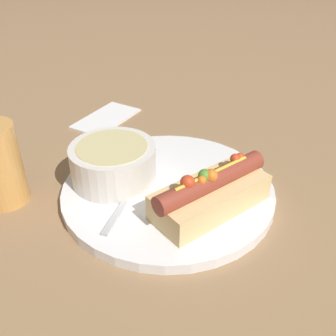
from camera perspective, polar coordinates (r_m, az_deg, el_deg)
ground_plane at (r=0.55m, az=0.00°, el=-3.86°), size 4.00×4.00×0.00m
dinner_plate at (r=0.55m, az=0.00°, el=-3.26°), size 0.29×0.29×0.01m
hot_dog at (r=0.50m, az=6.18°, el=-3.59°), size 0.17×0.08×0.06m
soup_bowl at (r=0.55m, az=-7.96°, el=0.96°), size 0.12×0.12×0.05m
spoon at (r=0.55m, az=-4.53°, el=-1.98°), size 0.13×0.11×0.01m
napkin at (r=0.77m, az=-8.96°, el=7.23°), size 0.15×0.12×0.01m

